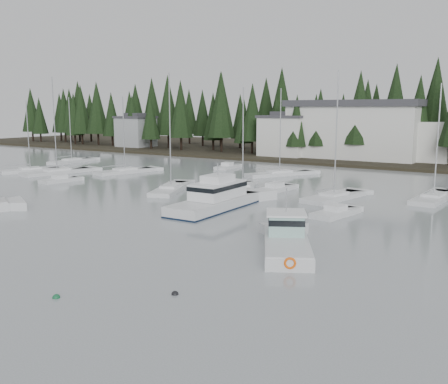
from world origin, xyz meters
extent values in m
cube|color=black|center=(0.00, 97.00, 0.00)|extent=(240.00, 54.00, 1.00)
cube|color=silver|center=(-18.00, 79.00, 4.25)|extent=(9.00, 7.00, 7.50)
cube|color=#38383D|center=(-18.00, 79.00, 8.25)|extent=(9.54, 7.42, 0.50)
cube|color=#38383D|center=(-18.00, 79.00, 8.85)|extent=(4.95, 3.85, 0.80)
cube|color=#999EA0|center=(-60.00, 81.00, 4.00)|extent=(8.00, 7.00, 7.00)
cube|color=#38383D|center=(-60.00, 81.00, 7.75)|extent=(8.48, 7.42, 0.50)
cube|color=#38383D|center=(-60.00, 81.00, 8.35)|extent=(4.40, 3.85, 0.80)
cube|color=silver|center=(-5.00, 82.00, 5.50)|extent=(24.00, 10.00, 10.00)
cube|color=#38383D|center=(-5.00, 82.00, 10.80)|extent=(25.00, 11.00, 1.20)
cube|color=silver|center=(7.00, 84.00, 4.00)|extent=(10.00, 8.00, 7.00)
cube|color=silver|center=(-0.62, 28.75, 0.16)|extent=(3.98, 12.03, 1.74)
cube|color=black|center=(-0.62, 28.75, 0.03)|extent=(4.02, 12.09, 0.24)
cube|color=white|center=(-0.64, 29.35, 1.85)|extent=(3.18, 6.28, 1.58)
cube|color=black|center=(-0.64, 29.35, 2.23)|extent=(3.25, 6.35, 0.43)
cube|color=white|center=(-0.64, 29.35, 2.99)|extent=(2.29, 3.16, 0.71)
cylinder|color=#A5A8AD|center=(-0.64, 29.35, 3.86)|extent=(0.10, 0.10, 1.19)
cube|color=silver|center=(12.00, 19.06, 0.11)|extent=(6.81, 9.02, 1.40)
cube|color=silver|center=(12.00, 19.06, 0.86)|extent=(6.67, 8.84, 0.13)
cube|color=#91BDB5|center=(11.17, 20.57, 1.62)|extent=(3.42, 3.46, 1.51)
cube|color=white|center=(11.17, 20.57, 2.43)|extent=(3.85, 3.91, 0.13)
cube|color=black|center=(11.17, 20.57, 1.92)|extent=(3.49, 3.53, 0.43)
cylinder|color=#A5A8AD|center=(11.17, 20.57, 3.35)|extent=(0.08, 0.08, 1.73)
torus|color=#F2590C|center=(14.08, 15.28, 0.59)|extent=(0.73, 0.50, 0.76)
cube|color=silver|center=(-4.57, 40.63, -0.03)|extent=(6.12, 8.51, 1.05)
cube|color=white|center=(-4.57, 40.63, 0.62)|extent=(2.97, 3.34, 0.30)
cylinder|color=#A5A8AD|center=(-4.57, 40.63, 6.41)|extent=(0.14, 0.14, 11.82)
cube|color=silver|center=(-6.75, 54.77, -0.03)|extent=(7.40, 10.56, 1.05)
cube|color=white|center=(-6.75, 54.77, 0.62)|extent=(3.29, 4.03, 0.30)
cylinder|color=#A5A8AD|center=(-6.75, 54.77, 6.59)|extent=(0.14, 0.14, 12.19)
cube|color=silver|center=(-11.34, 35.11, -0.03)|extent=(6.38, 10.38, 1.05)
cube|color=white|center=(-11.34, 35.11, 0.62)|extent=(3.04, 3.90, 0.30)
cylinder|color=#A5A8AD|center=(-11.34, 35.11, 7.20)|extent=(0.14, 0.14, 13.40)
cube|color=silver|center=(-47.07, 50.07, -0.03)|extent=(3.28, 9.77, 1.05)
cube|color=white|center=(-47.07, 50.07, 0.62)|extent=(2.05, 3.39, 0.30)
cylinder|color=#A5A8AD|center=(-47.07, 50.07, 6.17)|extent=(0.14, 0.14, 11.33)
cube|color=silver|center=(-36.20, 38.17, -0.03)|extent=(4.70, 11.12, 1.05)
cube|color=white|center=(-36.20, 38.17, 0.62)|extent=(2.65, 3.96, 0.30)
cylinder|color=#A5A8AD|center=(-36.20, 38.17, 7.49)|extent=(0.14, 0.14, 13.98)
cube|color=silver|center=(-28.11, 44.46, -0.03)|extent=(5.01, 10.03, 1.05)
cube|color=white|center=(-28.11, 44.46, 0.62)|extent=(2.71, 3.65, 0.30)
cylinder|color=#A5A8AD|center=(-28.11, 44.46, 6.03)|extent=(0.14, 0.14, 11.06)
cube|color=silver|center=(7.18, 40.50, -0.03)|extent=(4.51, 9.51, 1.05)
cube|color=white|center=(7.18, 40.50, 0.62)|extent=(2.53, 3.43, 0.30)
cylinder|color=#A5A8AD|center=(7.18, 40.50, 7.13)|extent=(0.14, 0.14, 13.25)
cube|color=silver|center=(-41.24, 37.09, -0.03)|extent=(5.67, 9.34, 1.05)
cube|color=white|center=(-41.24, 37.09, 0.62)|extent=(2.83, 3.52, 0.30)
cylinder|color=#A5A8AD|center=(-41.24, 37.09, 5.74)|extent=(0.14, 0.14, 10.49)
cube|color=silver|center=(16.38, 46.02, -0.03)|extent=(3.26, 10.00, 1.05)
cube|color=white|center=(16.38, 46.02, 0.62)|extent=(2.09, 3.45, 0.30)
cylinder|color=#A5A8AD|center=(16.38, 46.02, 6.45)|extent=(0.14, 0.14, 11.91)
cube|color=silver|center=(-28.45, 32.47, 0.05)|extent=(2.88, 5.46, 0.90)
cube|color=white|center=(-28.45, 32.47, 0.75)|extent=(1.71, 1.85, 0.55)
cube|color=silver|center=(10.45, 32.39, 0.05)|extent=(3.15, 5.96, 0.90)
cube|color=white|center=(10.45, 32.39, 0.75)|extent=(1.79, 2.05, 0.55)
cube|color=silver|center=(-18.02, 57.99, 0.05)|extent=(2.76, 5.90, 0.90)
cube|color=white|center=(-18.02, 57.99, 0.75)|extent=(1.67, 1.97, 0.55)
cube|color=silver|center=(-0.70, 41.69, 0.05)|extent=(2.91, 6.52, 0.90)
cube|color=white|center=(-0.70, 41.69, 0.75)|extent=(1.72, 2.18, 0.55)
sphere|color=#145933|center=(5.65, 4.91, 0.00)|extent=(0.41, 0.41, 0.41)
sphere|color=black|center=(10.53, 8.70, 0.00)|extent=(0.39, 0.39, 0.39)
camera|label=1|loc=(26.57, -10.97, 9.74)|focal=40.00mm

